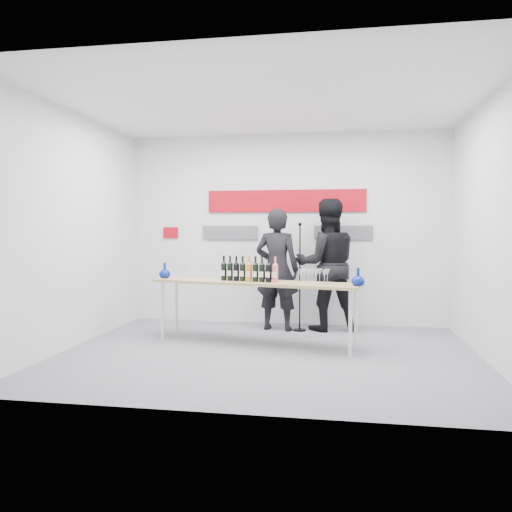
% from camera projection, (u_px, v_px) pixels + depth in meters
% --- Properties ---
extents(ground, '(5.00, 5.00, 0.00)m').
position_uv_depth(ground, '(268.00, 354.00, 6.02)').
color(ground, slate).
rests_on(ground, ground).
extents(back_wall, '(5.00, 0.04, 3.00)m').
position_uv_depth(back_wall, '(286.00, 230.00, 7.91)').
color(back_wall, silver).
rests_on(back_wall, ground).
extents(signage, '(3.38, 0.02, 0.79)m').
position_uv_depth(signage, '(282.00, 210.00, 7.87)').
color(signage, '#A50712').
rests_on(signage, back_wall).
extents(tasting_table, '(2.81, 1.11, 0.83)m').
position_uv_depth(tasting_table, '(255.00, 286.00, 6.49)').
color(tasting_table, tan).
rests_on(tasting_table, ground).
extents(wine_bottles, '(0.79, 0.24, 0.33)m').
position_uv_depth(wine_bottles, '(249.00, 269.00, 6.46)').
color(wine_bottles, black).
rests_on(wine_bottles, tasting_table).
extents(decanter_left, '(0.16, 0.16, 0.21)m').
position_uv_depth(decanter_left, '(165.00, 270.00, 6.95)').
color(decanter_left, navy).
rests_on(decanter_left, tasting_table).
extents(decanter_right, '(0.16, 0.16, 0.21)m').
position_uv_depth(decanter_right, '(358.00, 277.00, 5.97)').
color(decanter_right, navy).
rests_on(decanter_right, tasting_table).
extents(glasses_left, '(0.19, 0.24, 0.18)m').
position_uv_depth(glasses_left, '(189.00, 272.00, 6.83)').
color(glasses_left, silver).
rests_on(glasses_left, tasting_table).
extents(glasses_right, '(0.39, 0.28, 0.18)m').
position_uv_depth(glasses_right, '(314.00, 276.00, 6.19)').
color(glasses_right, silver).
rests_on(glasses_right, tasting_table).
extents(presenter_left, '(0.72, 0.53, 1.81)m').
position_uv_depth(presenter_left, '(277.00, 269.00, 7.41)').
color(presenter_left, black).
rests_on(presenter_left, ground).
extents(presenter_right, '(1.09, 0.94, 1.95)m').
position_uv_depth(presenter_right, '(327.00, 265.00, 7.40)').
color(presenter_right, black).
rests_on(presenter_right, ground).
extents(mic_stand, '(0.19, 0.19, 1.60)m').
position_uv_depth(mic_stand, '(300.00, 298.00, 7.36)').
color(mic_stand, black).
rests_on(mic_stand, ground).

